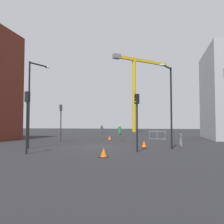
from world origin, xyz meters
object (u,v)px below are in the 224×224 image
(construction_crane, at_px, (135,81))
(traffic_light_crosswalk, at_px, (27,112))
(traffic_light_far, at_px, (137,113))
(traffic_cone_orange, at_px, (110,138))
(traffic_light_median, at_px, (61,117))
(streetlamp_short, at_px, (170,100))
(traffic_cone_by_barrier, at_px, (144,144))
(pedestrian_waiting, at_px, (102,131))
(traffic_cone_striped, at_px, (104,153))
(streetlamp_tall, at_px, (32,96))
(pedestrian_walking, at_px, (120,132))

(construction_crane, relative_size, traffic_light_crosswalk, 4.62)
(traffic_light_far, xyz_separation_m, traffic_cone_orange, (-4.56, 11.98, -2.49))
(traffic_light_median, bearing_deg, traffic_light_far, -40.36)
(streetlamp_short, distance_m, traffic_cone_by_barrier, 4.33)
(traffic_cone_orange, bearing_deg, pedestrian_waiting, 145.39)
(pedestrian_waiting, distance_m, traffic_cone_striped, 16.33)
(construction_crane, bearing_deg, pedestrian_waiting, -92.23)
(streetlamp_tall, xyz_separation_m, traffic_light_median, (-0.43, 6.80, -1.50))
(streetlamp_tall, height_order, traffic_cone_striped, streetlamp_tall)
(streetlamp_short, distance_m, pedestrian_walking, 10.14)
(pedestrian_walking, bearing_deg, streetlamp_short, -56.39)
(traffic_light_median, height_order, pedestrian_walking, traffic_light_median)
(traffic_cone_orange, height_order, traffic_cone_striped, traffic_cone_striped)
(construction_crane, distance_m, pedestrian_waiting, 32.55)
(streetlamp_short, xyz_separation_m, traffic_cone_orange, (-6.93, 9.64, -3.63))
(construction_crane, xyz_separation_m, traffic_cone_striped, (2.87, -46.09, -12.68))
(pedestrian_walking, bearing_deg, streetlamp_tall, -121.09)
(traffic_light_median, height_order, pedestrian_waiting, traffic_light_median)
(streetlamp_tall, relative_size, traffic_light_far, 1.74)
(pedestrian_walking, bearing_deg, traffic_cone_orange, 135.09)
(traffic_light_crosswalk, height_order, pedestrian_waiting, traffic_light_crosswalk)
(construction_crane, xyz_separation_m, pedestrian_waiting, (-1.18, -30.30, -11.84))
(streetlamp_tall, bearing_deg, pedestrian_walking, 58.91)
(streetlamp_short, bearing_deg, traffic_cone_orange, 125.68)
(pedestrian_waiting, bearing_deg, traffic_light_far, -65.84)
(streetlamp_short, height_order, traffic_cone_orange, streetlamp_short)
(streetlamp_tall, xyz_separation_m, traffic_light_far, (8.74, -0.99, -1.51))
(traffic_light_median, bearing_deg, streetlamp_short, -25.32)
(construction_crane, xyz_separation_m, streetlamp_tall, (-4.17, -42.10, -8.68))
(pedestrian_walking, bearing_deg, traffic_light_median, -156.58)
(traffic_cone_striped, bearing_deg, streetlamp_short, 52.75)
(traffic_light_crosswalk, bearing_deg, traffic_cone_by_barrier, 39.11)
(traffic_light_crosswalk, xyz_separation_m, traffic_cone_orange, (2.47, 14.49, -2.51))
(traffic_light_far, xyz_separation_m, traffic_cone_striped, (-1.69, -3.00, -2.48))
(traffic_light_far, distance_m, traffic_cone_by_barrier, 4.22)
(construction_crane, height_order, traffic_light_far, construction_crane)
(streetlamp_tall, distance_m, pedestrian_waiting, 12.58)
(traffic_light_median, distance_m, traffic_light_crosswalk, 10.53)
(construction_crane, distance_m, traffic_light_crosswalk, 46.79)
(streetlamp_short, xyz_separation_m, traffic_light_far, (-2.37, -2.34, -1.14))
(construction_crane, bearing_deg, traffic_light_median, -97.44)
(streetlamp_short, distance_m, pedestrian_waiting, 13.53)
(construction_crane, xyz_separation_m, traffic_light_crosswalk, (-2.46, -45.60, -10.18))
(traffic_cone_by_barrier, bearing_deg, traffic_light_crosswalk, -140.89)
(traffic_light_far, bearing_deg, traffic_cone_by_barrier, 85.77)
(traffic_cone_by_barrier, relative_size, traffic_cone_orange, 1.04)
(construction_crane, distance_m, traffic_cone_orange, 33.60)
(traffic_light_crosswalk, height_order, traffic_cone_orange, traffic_light_crosswalk)
(pedestrian_walking, relative_size, traffic_cone_orange, 3.43)
(construction_crane, relative_size, traffic_cone_orange, 35.12)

